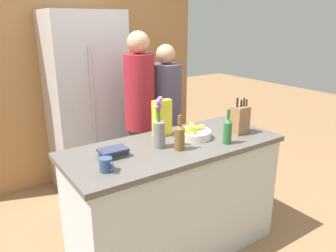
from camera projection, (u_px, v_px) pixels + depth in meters
ground_plane at (174, 247)px, 2.77m from camera, size 14.00×14.00×0.00m
kitchen_island at (174, 198)px, 2.63m from camera, size 1.69×0.71×0.93m
back_wall_wood at (85, 69)px, 3.80m from camera, size 2.89×0.12×2.60m
refrigerator at (87, 104)px, 3.54m from camera, size 0.76×0.62×1.93m
fruit_bowl at (195, 133)px, 2.60m from camera, size 0.26×0.26×0.11m
knife_block at (240, 119)px, 2.69m from camera, size 0.13×0.11×0.31m
flower_vase at (159, 131)px, 2.38m from camera, size 0.09×0.09×0.39m
cereal_box at (162, 118)px, 2.64m from camera, size 0.16×0.06×0.29m
coffee_mug at (106, 165)px, 2.02m from camera, size 0.08×0.12×0.09m
book_stack at (114, 153)px, 2.25m from camera, size 0.20×0.14×0.06m
bottle_oil at (228, 130)px, 2.47m from camera, size 0.07×0.07×0.27m
bottle_vinegar at (180, 136)px, 2.35m from camera, size 0.08×0.08×0.26m
person_at_sink at (140, 112)px, 3.11m from camera, size 0.28×0.28×1.75m
person_in_blue at (166, 115)px, 3.31m from camera, size 0.31×0.31×1.62m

